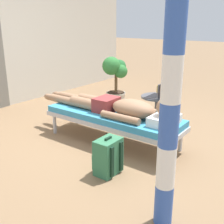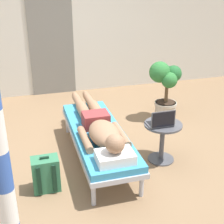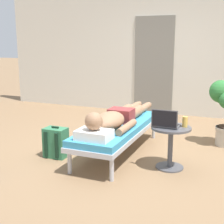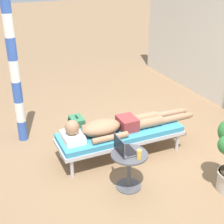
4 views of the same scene
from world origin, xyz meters
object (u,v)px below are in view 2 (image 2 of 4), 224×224
object	(u,v)px
potted_plant	(165,85)
lounge_chair	(98,135)
drink_glass	(173,116)
backpack	(46,174)
side_table	(162,136)
laptop	(161,122)
person_reclining	(99,126)

from	to	relation	value
potted_plant	lounge_chair	bearing A→B (deg)	-145.27
drink_glass	potted_plant	size ratio (longest dim) A/B	0.13
lounge_chair	backpack	size ratio (longest dim) A/B	4.59
side_table	drink_glass	xyz separation A→B (m)	(0.15, 0.06, 0.23)
lounge_chair	drink_glass	distance (m)	0.98
laptop	potted_plant	bearing A→B (deg)	62.95
side_table	potted_plant	xyz separation A→B (m)	(0.57, 1.19, 0.22)
laptop	backpack	xyz separation A→B (m)	(-1.44, -0.16, -0.39)
laptop	potted_plant	distance (m)	1.39
backpack	potted_plant	bearing A→B (deg)	34.00
potted_plant	person_reclining	bearing A→B (deg)	-143.05
lounge_chair	laptop	distance (m)	0.82
person_reclining	drink_glass	world-z (taller)	person_reclining
lounge_chair	person_reclining	world-z (taller)	person_reclining
laptop	drink_glass	world-z (taller)	laptop
laptop	backpack	bearing A→B (deg)	-173.78
side_table	backpack	xyz separation A→B (m)	(-1.50, -0.21, -0.16)
laptop	person_reclining	bearing A→B (deg)	162.96
side_table	drink_glass	world-z (taller)	drink_glass
drink_glass	backpack	world-z (taller)	drink_glass
laptop	drink_glass	distance (m)	0.24
drink_glass	potted_plant	bearing A→B (deg)	69.48
side_table	backpack	size ratio (longest dim) A/B	1.23
lounge_chair	person_reclining	xyz separation A→B (m)	(0.00, -0.08, 0.17)
side_table	drink_glass	distance (m)	0.28
laptop	potted_plant	size ratio (longest dim) A/B	0.32
potted_plant	side_table	bearing A→B (deg)	-115.75
person_reclining	backpack	bearing A→B (deg)	-152.19
drink_glass	backpack	xyz separation A→B (m)	(-1.65, -0.27, -0.39)
person_reclining	drink_glass	size ratio (longest dim) A/B	16.93
lounge_chair	person_reclining	size ratio (longest dim) A/B	0.90
drink_glass	backpack	distance (m)	1.72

